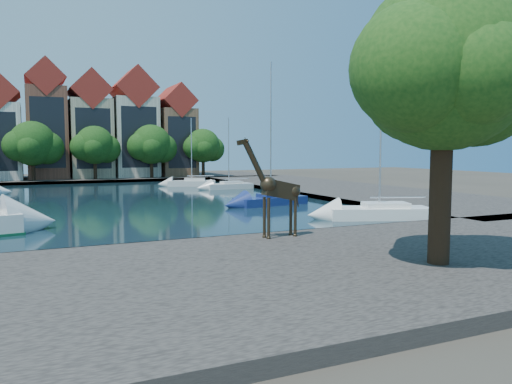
% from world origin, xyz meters
% --- Properties ---
extents(ground, '(160.00, 160.00, 0.00)m').
position_xyz_m(ground, '(0.00, 0.00, 0.00)').
color(ground, '#38332B').
rests_on(ground, ground).
extents(water_basin, '(38.00, 50.00, 0.08)m').
position_xyz_m(water_basin, '(0.00, 24.00, 0.04)').
color(water_basin, black).
rests_on(water_basin, ground).
extents(near_quay, '(50.00, 14.00, 0.50)m').
position_xyz_m(near_quay, '(0.00, -7.00, 0.25)').
color(near_quay, '#48443F').
rests_on(near_quay, ground).
extents(far_quay, '(60.00, 16.00, 0.50)m').
position_xyz_m(far_quay, '(0.00, 56.00, 0.25)').
color(far_quay, '#48443F').
rests_on(far_quay, ground).
extents(right_quay, '(14.00, 52.00, 0.50)m').
position_xyz_m(right_quay, '(25.00, 24.00, 0.25)').
color(right_quay, '#48443F').
rests_on(right_quay, ground).
extents(plane_tree, '(8.32, 6.40, 10.62)m').
position_xyz_m(plane_tree, '(7.62, -9.01, 7.67)').
color(plane_tree, '#332114').
rests_on(plane_tree, near_quay).
extents(townhouse_center, '(5.44, 9.18, 16.93)m').
position_xyz_m(townhouse_center, '(-4.00, 55.99, 8.36)').
color(townhouse_center, brown).
rests_on(townhouse_center, far_quay).
extents(townhouse_east_inner, '(5.94, 9.18, 15.79)m').
position_xyz_m(townhouse_east_inner, '(2.00, 55.99, 7.73)').
color(townhouse_east_inner, tan).
rests_on(townhouse_east_inner, far_quay).
extents(townhouse_east_mid, '(6.43, 9.18, 16.65)m').
position_xyz_m(townhouse_east_mid, '(8.50, 55.99, 8.10)').
color(townhouse_east_mid, beige).
rests_on(townhouse_east_mid, far_quay).
extents(townhouse_east_end, '(5.44, 9.18, 14.43)m').
position_xyz_m(townhouse_east_end, '(15.00, 55.99, 7.11)').
color(townhouse_east_end, brown).
rests_on(townhouse_east_end, far_quay).
extents(far_tree_mid_west, '(7.80, 6.00, 8.00)m').
position_xyz_m(far_tree_mid_west, '(-5.89, 50.49, 5.29)').
color(far_tree_mid_west, '#332114').
rests_on(far_tree_mid_west, far_quay).
extents(far_tree_mid_east, '(7.02, 5.40, 7.52)m').
position_xyz_m(far_tree_mid_east, '(2.10, 50.49, 5.13)').
color(far_tree_mid_east, '#332114').
rests_on(far_tree_mid_east, far_quay).
extents(far_tree_east, '(7.54, 5.80, 7.84)m').
position_xyz_m(far_tree_east, '(10.11, 50.49, 5.24)').
color(far_tree_east, '#332114').
rests_on(far_tree_east, far_quay).
extents(far_tree_far_east, '(6.76, 5.20, 7.36)m').
position_xyz_m(far_tree_far_east, '(18.09, 50.49, 5.08)').
color(far_tree_far_east, '#332114').
rests_on(far_tree_far_east, far_quay).
extents(giraffe_statue, '(3.35, 0.67, 4.78)m').
position_xyz_m(giraffe_statue, '(4.41, -1.52, 2.85)').
color(giraffe_statue, '#312618').
rests_on(giraffe_statue, near_quay).
extents(sailboat_right_a, '(7.21, 4.68, 12.55)m').
position_xyz_m(sailboat_right_a, '(15.00, 4.00, 0.70)').
color(sailboat_right_a, white).
rests_on(sailboat_right_a, water_basin).
extents(sailboat_right_b, '(6.64, 3.34, 11.88)m').
position_xyz_m(sailboat_right_b, '(12.00, 14.56, 0.62)').
color(sailboat_right_b, navy).
rests_on(sailboat_right_b, water_basin).
extents(sailboat_right_c, '(5.69, 2.25, 8.35)m').
position_xyz_m(sailboat_right_c, '(14.88, 31.64, 0.56)').
color(sailboat_right_c, silver).
rests_on(sailboat_right_c, water_basin).
extents(sailboat_right_d, '(6.27, 3.93, 8.55)m').
position_xyz_m(sailboat_right_d, '(12.18, 37.63, 0.61)').
color(sailboat_right_d, silver).
rests_on(sailboat_right_d, water_basin).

